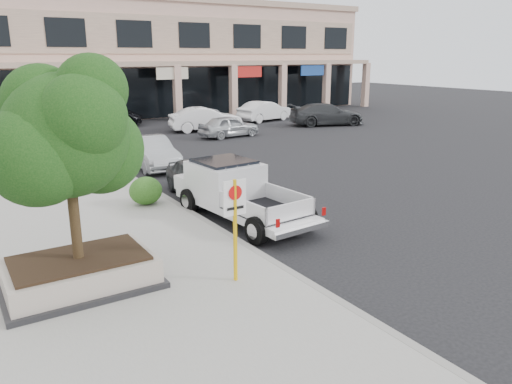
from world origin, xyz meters
TOP-DOWN VIEW (x-y plane):
  - ground at (0.00, 0.00)m, footprint 120.00×120.00m
  - sidewalk at (-5.50, 6.00)m, footprint 8.00×52.00m
  - curb at (-1.55, 6.00)m, footprint 0.20×52.00m
  - strip_mall at (8.00, 33.93)m, footprint 40.55×12.43m
  - planter at (-5.83, 0.93)m, footprint 3.20×2.20m
  - planter_tree at (-5.69, 1.08)m, footprint 2.90×2.55m
  - no_parking_sign at (-2.85, -0.59)m, footprint 0.55×0.09m
  - hedge at (-2.45, 6.04)m, footprint 1.10×0.99m
  - pickup_truck at (-0.35, 3.24)m, footprint 2.54×5.75m
  - curb_car_a at (-0.34, 6.41)m, footprint 2.08×4.14m
  - curb_car_b at (-0.01, 11.90)m, footprint 1.69×4.36m
  - curb_car_c at (-0.55, 17.25)m, footprint 2.57×5.11m
  - curb_car_d at (-0.35, 24.42)m, footprint 2.50×5.40m
  - lot_car_a at (7.29, 17.68)m, footprint 4.00×1.85m
  - lot_car_b at (7.21, 20.76)m, footprint 5.03×2.61m
  - lot_car_c at (15.93, 18.58)m, footprint 5.85×3.82m
  - lot_car_d at (2.00, 26.56)m, footprint 6.05×4.06m
  - lot_car_e at (8.27, 22.28)m, footprint 4.43×2.45m
  - lot_car_f at (13.43, 22.95)m, footprint 4.88×2.62m

SIDE VIEW (x-z plane):
  - ground at x=0.00m, z-range 0.00..0.00m
  - sidewalk at x=-5.50m, z-range 0.00..0.15m
  - curb at x=-1.55m, z-range 0.00..0.15m
  - planter at x=-5.83m, z-range 0.14..0.82m
  - hedge at x=-2.45m, z-range 0.15..1.08m
  - lot_car_a at x=7.29m, z-range 0.00..1.33m
  - curb_car_a at x=-0.34m, z-range 0.00..1.35m
  - curb_car_b at x=-0.01m, z-range 0.00..1.41m
  - curb_car_c at x=-0.55m, z-range 0.00..1.42m
  - lot_car_e at x=8.27m, z-range 0.00..1.43m
  - curb_car_d at x=-0.35m, z-range 0.00..1.50m
  - lot_car_f at x=13.43m, z-range 0.00..1.53m
  - lot_car_d at x=2.00m, z-range 0.00..1.54m
  - lot_car_c at x=15.93m, z-range 0.00..1.58m
  - lot_car_b at x=7.21m, z-range 0.00..1.58m
  - pickup_truck at x=-0.35m, z-range 0.00..1.76m
  - no_parking_sign at x=-2.85m, z-range 0.48..2.78m
  - planter_tree at x=-5.69m, z-range 1.41..5.41m
  - strip_mall at x=8.00m, z-range 0.00..9.50m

